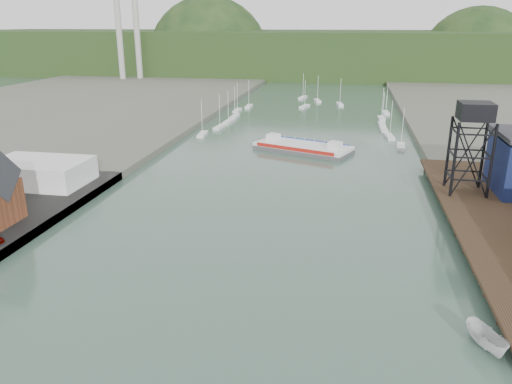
% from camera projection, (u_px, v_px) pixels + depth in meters
% --- Properties ---
extents(east_pier, '(14.00, 70.00, 2.45)m').
position_uv_depth(east_pier, '(495.00, 220.00, 77.49)').
color(east_pier, black).
rests_on(east_pier, ground).
extents(white_shed, '(18.00, 12.00, 4.50)m').
position_uv_depth(white_shed, '(40.00, 172.00, 95.54)').
color(white_shed, silver).
rests_on(white_shed, west_quay).
extents(lift_tower, '(6.50, 6.50, 16.00)m').
position_uv_depth(lift_tower, '(475.00, 117.00, 85.50)').
color(lift_tower, black).
rests_on(lift_tower, east_pier).
extents(marina_sailboats, '(57.71, 92.65, 0.90)m').
position_uv_depth(marina_sailboats, '(308.00, 117.00, 171.37)').
color(marina_sailboats, silver).
rests_on(marina_sailboats, ground).
extents(smokestacks, '(11.20, 8.20, 60.00)m').
position_uv_depth(smokestacks, '(127.00, 24.00, 267.69)').
color(smokestacks, '#A5A49F').
rests_on(smokestacks, ground).
extents(distant_hills, '(500.00, 120.00, 80.00)m').
position_uv_depth(distant_hills, '(324.00, 56.00, 320.43)').
color(distant_hills, black).
rests_on(distant_hills, ground).
extents(chain_ferry, '(25.97, 17.74, 3.47)m').
position_uv_depth(chain_ferry, '(303.00, 147.00, 126.43)').
color(chain_ferry, '#48484A').
rests_on(chain_ferry, ground).
extents(motorboat, '(4.26, 6.25, 2.26)m').
position_uv_depth(motorboat, '(487.00, 339.00, 49.59)').
color(motorboat, silver).
rests_on(motorboat, ground).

